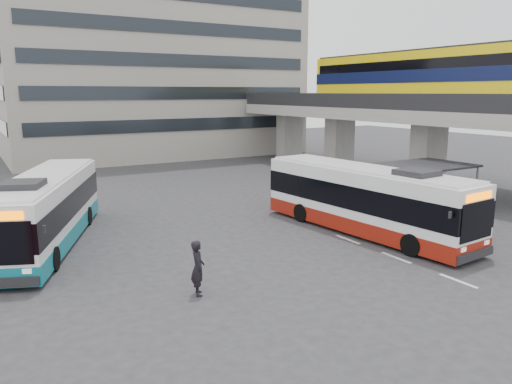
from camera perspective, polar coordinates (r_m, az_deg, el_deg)
ground at (r=22.03m, az=5.49°, el=-6.39°), size 120.00×120.00×0.00m
viaduct at (r=40.46m, az=16.32°, el=10.25°), size 8.00×32.00×9.68m
bike_shelter at (r=29.34m, az=15.52°, el=0.62°), size 10.00×4.00×2.54m
office_block at (r=56.32m, az=-11.89°, el=17.04°), size 30.00×15.00×25.00m
road_markings at (r=21.48m, az=15.73°, el=-7.23°), size 0.15×7.60×0.01m
bus_main at (r=24.56m, az=12.29°, el=-0.90°), size 3.53×11.77×3.43m
bus_teal at (r=23.97m, az=-22.86°, el=-1.93°), size 6.65×11.41×3.36m
pedestrian at (r=16.91m, az=-6.66°, el=-8.60°), size 0.62×0.79×1.89m
sign_totem_mid at (r=21.44m, az=-27.23°, el=-4.41°), size 0.56×0.17×2.59m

